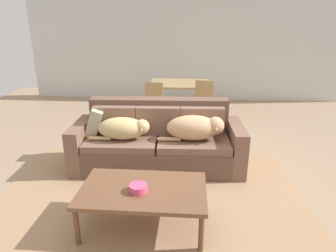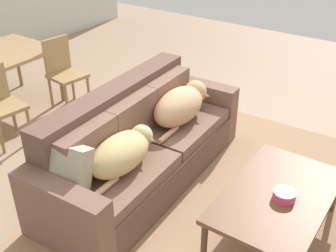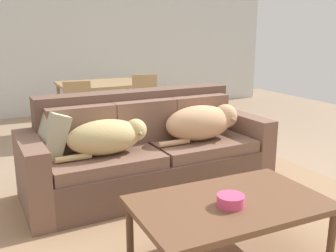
{
  "view_description": "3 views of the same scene",
  "coord_description": "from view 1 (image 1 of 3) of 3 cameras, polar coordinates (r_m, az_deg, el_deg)",
  "views": [
    {
      "loc": [
        0.21,
        -3.87,
        1.98
      ],
      "look_at": [
        -0.09,
        -0.11,
        0.65
      ],
      "focal_mm": 32.08,
      "sensor_mm": 36.0,
      "label": 1
    },
    {
      "loc": [
        -2.83,
        -2.07,
        2.53
      ],
      "look_at": [
        -0.1,
        -0.19,
        0.6
      ],
      "focal_mm": 44.68,
      "sensor_mm": 36.0,
      "label": 2
    },
    {
      "loc": [
        -1.56,
        -3.21,
        1.48
      ],
      "look_at": [
        -0.13,
        -0.18,
        0.66
      ],
      "focal_mm": 40.82,
      "sensor_mm": 36.0,
      "label": 3
    }
  ],
  "objects": [
    {
      "name": "back_partition",
      "position": [
        7.9,
        3.13,
        14.83
      ],
      "size": [
        8.0,
        0.12,
        2.7
      ],
      "primitive_type": "cube",
      "color": "silver",
      "rests_on": "ground"
    },
    {
      "name": "bowl_on_coffee_table",
      "position": [
        2.95,
        -5.65,
        -11.67
      ],
      "size": [
        0.17,
        0.17,
        0.07
      ],
      "primitive_type": "cylinder",
      "color": "#EA4C7F",
      "rests_on": "coffee_table"
    },
    {
      "name": "area_rug",
      "position": [
        3.62,
        -3.42,
        -13.72
      ],
      "size": [
        3.72,
        2.84,
        0.01
      ],
      "primitive_type": "cube",
      "rotation": [
        0.0,
        0.0,
        0.04
      ],
      "color": "#A57F5D",
      "rests_on": "ground"
    },
    {
      "name": "throw_pillow_by_left_arm",
      "position": [
        4.36,
        -13.63,
        0.89
      ],
      "size": [
        0.33,
        0.43,
        0.42
      ],
      "primitive_type": "cube",
      "rotation": [
        0.0,
        0.33,
        0.14
      ],
      "color": "#B3AC8C",
      "rests_on": "couch"
    },
    {
      "name": "dog_on_right_cushion",
      "position": [
        4.01,
        5.28,
        -0.3
      ],
      "size": [
        0.88,
        0.4,
        0.34
      ],
      "rotation": [
        0.0,
        0.0,
        0.04
      ],
      "color": "tan",
      "rests_on": "couch"
    },
    {
      "name": "dining_chair_near_right",
      "position": [
        5.84,
        6.76,
        4.59
      ],
      "size": [
        0.45,
        0.45,
        0.89
      ],
      "rotation": [
        0.0,
        0.0,
        -0.14
      ],
      "color": "#A58355",
      "rests_on": "ground"
    },
    {
      "name": "dining_chair_near_left",
      "position": [
        5.85,
        -2.89,
        4.51
      ],
      "size": [
        0.45,
        0.45,
        0.85
      ],
      "rotation": [
        0.0,
        0.0,
        -0.14
      ],
      "color": "#A58355",
      "rests_on": "ground"
    },
    {
      "name": "couch",
      "position": [
        4.26,
        -1.88,
        -2.99
      ],
      "size": [
        2.37,
        0.96,
        0.92
      ],
      "rotation": [
        0.0,
        0.0,
        0.04
      ],
      "color": "brown",
      "rests_on": "ground"
    },
    {
      "name": "ground_plane",
      "position": [
        4.36,
        1.33,
        -7.63
      ],
      "size": [
        10.0,
        10.0,
        0.0
      ],
      "primitive_type": "plane",
      "color": "#9F8367"
    },
    {
      "name": "coffee_table",
      "position": [
        3.03,
        -4.75,
        -12.38
      ],
      "size": [
        1.24,
        0.76,
        0.43
      ],
      "color": "brown",
      "rests_on": "ground"
    },
    {
      "name": "dog_on_left_cushion",
      "position": [
        4.08,
        -8.36,
        -0.43
      ],
      "size": [
        0.81,
        0.38,
        0.3
      ],
      "rotation": [
        0.0,
        0.0,
        0.04
      ],
      "color": "tan",
      "rests_on": "couch"
    },
    {
      "name": "dining_table",
      "position": [
        6.37,
        2.17,
        7.6
      ],
      "size": [
        1.22,
        0.96,
        0.74
      ],
      "color": "#A58355",
      "rests_on": "ground"
    }
  ]
}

